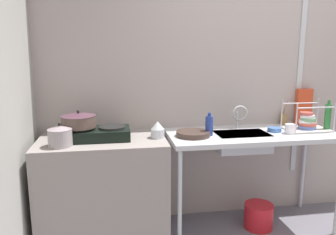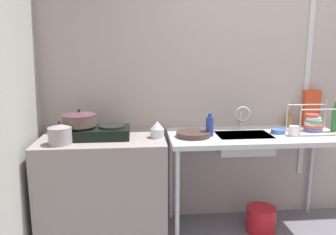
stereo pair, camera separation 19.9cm
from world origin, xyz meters
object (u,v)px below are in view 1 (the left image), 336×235
sink_basin (241,142)px  frying_pan (193,134)px  faucet (239,114)px  small_bowl_on_drainboard (275,130)px  bottle_by_sink (209,126)px  stove (96,133)px  bottle_by_rack (328,117)px  percolator (158,130)px  cup_by_rack (290,129)px  dish_rack (307,123)px  cereal_box (303,106)px  utensil_jar (284,119)px  pot_beside_stove (60,136)px  pot_on_left_burner (78,120)px  bucket_on_floor (258,216)px

sink_basin → frying_pan: 0.46m
faucet → small_bowl_on_drainboard: bearing=-21.4°
small_bowl_on_drainboard → bottle_by_sink: (-0.62, -0.04, 0.07)m
stove → small_bowl_on_drainboard: stove is taller
bottle_by_sink → bottle_by_rack: size_ratio=0.71×
percolator → cup_by_rack: percolator is taller
dish_rack → cereal_box: 0.30m
faucet → dish_rack: bearing=-9.8°
sink_basin → utensil_jar: bearing=26.8°
frying_pan → small_bowl_on_drainboard: bearing=3.1°
frying_pan → cereal_box: 1.24m
sink_basin → utensil_jar: 0.62m
pot_beside_stove → cereal_box: bearing=11.0°
dish_rack → bottle_by_rack: 0.19m
small_bowl_on_drainboard → pot_beside_stove: bearing=-174.5°
pot_beside_stove → percolator: (0.76, 0.13, -0.01)m
small_bowl_on_drainboard → bottle_by_rack: size_ratio=0.44×
faucet → bottle_by_rack: bearing=-10.2°
sink_basin → cereal_box: size_ratio=1.34×
stove → bottle_by_sink: size_ratio=2.80×
pot_beside_stove → bottle_by_rack: size_ratio=0.66×
pot_beside_stove → percolator: bearing=9.9°
frying_pan → bottle_by_sink: bearing=2.0°
pot_on_left_burner → utensil_jar: 1.95m
dish_rack → utensil_jar: (-0.10, 0.25, -0.01)m
percolator → stove: bearing=176.1°
pot_beside_stove → bucket_on_floor: 1.91m
pot_on_left_burner → faucet: 1.42m
pot_beside_stove → frying_pan: 1.08m
bottle_by_sink → utensil_jar: bearing=19.1°
pot_beside_stove → cereal_box: cereal_box is taller
cup_by_rack → bottle_by_sink: size_ratio=0.45×
dish_rack → bottle_by_sink: (-0.94, -0.05, 0.02)m
pot_on_left_burner → cereal_box: size_ratio=0.80×
pot_beside_stove → frying_pan: size_ratio=0.63×
faucet → small_bowl_on_drainboard: (0.29, -0.11, -0.13)m
pot_on_left_burner → faucet: pot_on_left_burner is taller
small_bowl_on_drainboard → utensil_jar: size_ratio=0.52×
dish_rack → bucket_on_floor: dish_rack is taller
cup_by_rack → small_bowl_on_drainboard: bearing=138.2°
dish_rack → cereal_box: size_ratio=1.12×
stove → bottle_by_rack: bearing=-0.6°
stove → sink_basin: (1.26, -0.01, -0.13)m
bottle_by_sink → cereal_box: size_ratio=0.57×
small_bowl_on_drainboard → utensil_jar: bearing=48.9°
frying_pan → dish_rack: 1.08m
stove → small_bowl_on_drainboard: size_ratio=4.48×
faucet → bottle_by_sink: (-0.33, -0.15, -0.06)m
percolator → bucket_on_floor: 1.27m
faucet → bucket_on_floor: bearing=-45.6°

